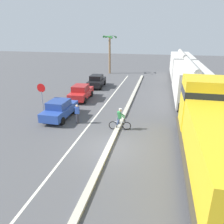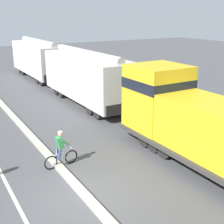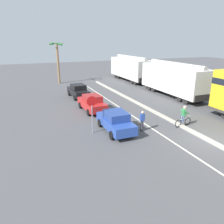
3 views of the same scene
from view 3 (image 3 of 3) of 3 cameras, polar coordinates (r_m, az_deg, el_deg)
The scene contains 12 objects.
ground_plane at distance 16.89m, azimuth 23.60°, elevation -6.82°, with size 120.00×120.00×0.00m, color #4C4C4F.
median_curb at distance 21.06m, azimuth 12.05°, elevation -0.51°, with size 0.36×36.00×0.16m, color #B2AD9E.
lane_stripe at distance 19.87m, azimuth 6.31°, elevation -1.59°, with size 0.14×36.00×0.01m, color silver.
hopper_car_lead at distance 28.46m, azimuth 15.80°, elevation 8.24°, with size 2.90×10.60×4.18m.
hopper_car_middle at distance 38.13m, azimuth 4.89°, elevation 11.27°, with size 2.90×10.60×4.18m.
parked_car_blue at distance 16.70m, azimuth 0.94°, elevation -2.45°, with size 1.88×4.23×1.62m.
parked_car_red at distance 21.64m, azimuth -5.25°, elevation 2.38°, with size 1.97×4.27×1.62m.
parked_car_black at distance 27.09m, azimuth -8.82°, elevation 5.50°, with size 1.98×4.27×1.62m.
cyclist at distance 18.56m, azimuth 18.15°, elevation -1.22°, with size 1.71×0.50×1.71m.
stop_sign at distance 16.05m, azimuth -5.29°, elevation 1.16°, with size 0.76×0.08×2.88m.
palm_tree_near at distance 36.28m, azimuth -14.13°, elevation 14.41°, with size 2.25×2.37×6.54m.
pedestrian_by_cars at distance 16.88m, azimuth 7.90°, elevation -2.28°, with size 0.34×0.22×1.62m.
Camera 3 is at (-11.59, -10.28, 6.75)m, focal length 35.00 mm.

